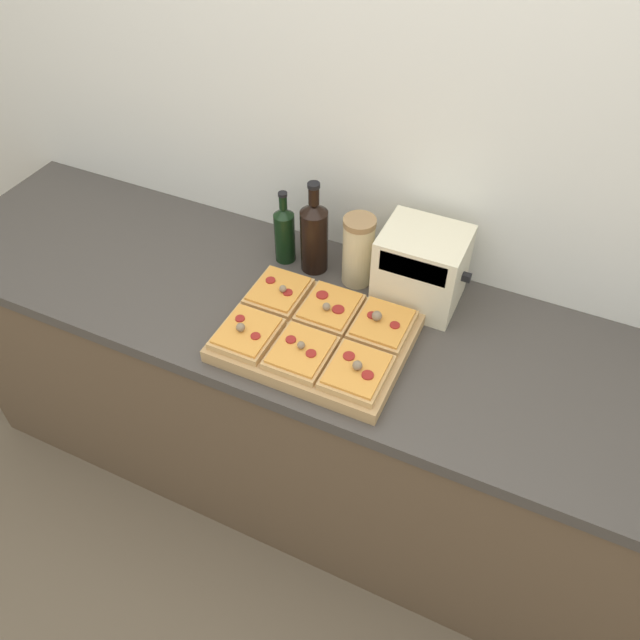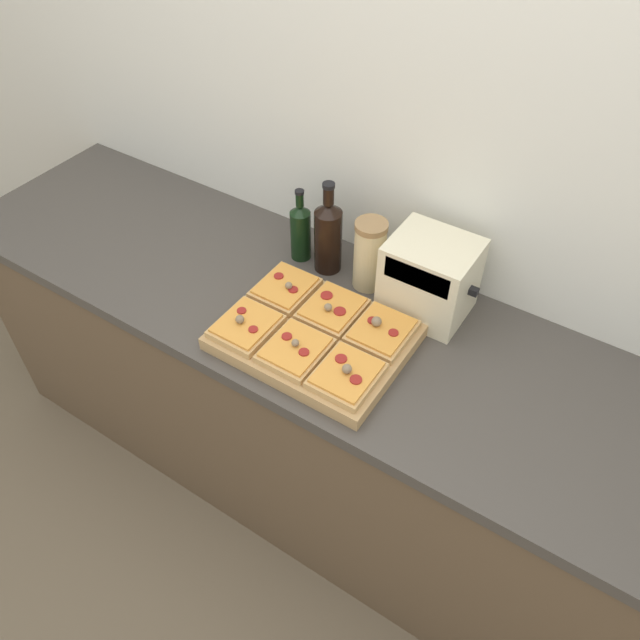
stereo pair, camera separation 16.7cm
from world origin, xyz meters
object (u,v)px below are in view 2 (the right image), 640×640
(toaster_oven, at_px, (430,277))
(cutting_board, at_px, (314,337))
(grain_jar_tall, at_px, (368,254))
(olive_oil_bottle, at_px, (301,231))
(wine_bottle, at_px, (328,235))

(toaster_oven, bearing_deg, cutting_board, -123.97)
(cutting_board, bearing_deg, grain_jar_tall, 90.22)
(cutting_board, xyz_separation_m, grain_jar_tall, (-0.00, 0.29, 0.09))
(cutting_board, relative_size, grain_jar_tall, 2.21)
(cutting_board, height_order, grain_jar_tall, grain_jar_tall)
(olive_oil_bottle, bearing_deg, grain_jar_tall, 0.00)
(olive_oil_bottle, distance_m, wine_bottle, 0.10)
(cutting_board, distance_m, olive_oil_bottle, 0.38)
(cutting_board, height_order, toaster_oven, toaster_oven)
(cutting_board, height_order, olive_oil_bottle, olive_oil_bottle)
(wine_bottle, bearing_deg, olive_oil_bottle, 180.00)
(olive_oil_bottle, bearing_deg, cutting_board, -50.36)
(olive_oil_bottle, distance_m, toaster_oven, 0.43)
(cutting_board, distance_m, wine_bottle, 0.34)
(olive_oil_bottle, height_order, grain_jar_tall, olive_oil_bottle)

